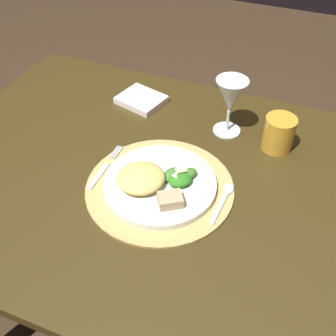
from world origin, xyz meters
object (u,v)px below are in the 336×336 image
at_px(wine_glass, 231,97).
at_px(napkin, 141,100).
at_px(dining_table, 154,214).
at_px(spoon, 225,197).
at_px(fork, 104,169).
at_px(amber_tumbler, 279,133).
at_px(dinner_plate, 160,184).

bearing_deg(wine_glass, napkin, 171.74).
height_order(dining_table, napkin, napkin).
xyz_separation_m(spoon, wine_glass, (-0.06, 0.24, 0.10)).
relative_size(napkin, wine_glass, 0.80).
bearing_deg(fork, spoon, 3.69).
bearing_deg(fork, amber_tumbler, 33.61).
height_order(fork, amber_tumbler, amber_tumbler).
distance_m(fork, amber_tumbler, 0.43).
height_order(spoon, wine_glass, wine_glass).
relative_size(dinner_plate, amber_tumbler, 2.90).
bearing_deg(wine_glass, dinner_plate, -107.49).
height_order(dining_table, dinner_plate, dinner_plate).
relative_size(dinner_plate, spoon, 1.97).
bearing_deg(fork, dinner_plate, -1.32).
xyz_separation_m(dinner_plate, spoon, (0.15, 0.02, -0.01)).
height_order(wine_glass, amber_tumbler, wine_glass).
height_order(napkin, amber_tumbler, amber_tumbler).
distance_m(napkin, wine_glass, 0.28).
bearing_deg(spoon, wine_glass, 104.80).
distance_m(wine_glass, amber_tumbler, 0.15).
relative_size(dining_table, spoon, 8.62).
bearing_deg(dining_table, fork, -161.72).
bearing_deg(fork, dining_table, 18.28).
bearing_deg(dining_table, napkin, 119.29).
relative_size(dinner_plate, napkin, 2.09).
distance_m(dinner_plate, spoon, 0.15).
xyz_separation_m(napkin, amber_tumbler, (0.40, -0.06, 0.04)).
height_order(dining_table, fork, fork).
xyz_separation_m(dining_table, spoon, (0.18, -0.02, 0.15)).
relative_size(dining_table, fork, 7.15).
height_order(fork, spoon, spoon).
height_order(dinner_plate, spoon, dinner_plate).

